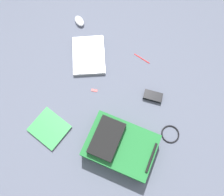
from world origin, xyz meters
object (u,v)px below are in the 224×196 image
Objects in this scene: power_brick at (153,96)px; pen_black at (142,58)px; backpack at (120,146)px; book_red at (49,128)px; cable_coil at (170,134)px; usb_stick at (94,90)px; computer_mouse at (79,21)px; laptop at (89,55)px.

power_brick is 0.33m from pen_black.
backpack is at bearing -9.43° from power_brick.
book_red is 0.87m from cable_coil.
backpack is 3.20× the size of pen_black.
book_red is 0.80m from power_brick.
pen_black and usb_stick have the same top height.
pen_black is (-0.81, 0.39, -0.01)m from book_red.
computer_mouse is 0.84× the size of cable_coil.
backpack is 1.62× the size of book_red.
backpack is 3.55× the size of cable_coil.
laptop reaches higher than cable_coil.
pen_black is (-0.48, -0.42, -0.00)m from cable_coil.
cable_coil is 0.64m from pen_black.
book_red is 2.19× the size of cable_coil.
backpack is at bearing 43.04° from laptop.
pen_black is at bearing 154.31° from book_red.
computer_mouse is at bearing -114.22° from power_brick.
backpack is 3.34× the size of power_brick.
cable_coil is at bearing 46.32° from power_brick.
power_brick reaches higher than book_red.
backpack reaches higher than pen_black.
power_brick is 0.96× the size of pen_black.
usb_stick is at bearing 157.97° from book_red.
power_brick is 0.45m from usb_stick.
backpack is at bearing 9.78° from pen_black.
backpack is 0.46m from power_brick.
laptop reaches higher than pen_black.
laptop is at bearing -179.35° from book_red.
usb_stick is (-0.40, 0.16, -0.01)m from book_red.
power_brick is at bearing 36.45° from pen_black.
cable_coil reaches higher than usb_stick.
book_red reaches higher than pen_black.
computer_mouse is (-0.91, -0.22, 0.01)m from book_red.
book_red is (0.65, 0.01, -0.01)m from laptop.
usb_stick is at bearing -131.67° from backpack.
cable_coil is 0.94× the size of power_brick.
backpack is 0.73m from pen_black.
cable_coil is 0.90× the size of pen_black.
usb_stick is at bearing -72.03° from power_brick.
power_brick reaches higher than usb_stick.
power_brick reaches higher than laptop.
laptop reaches higher than usb_stick.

